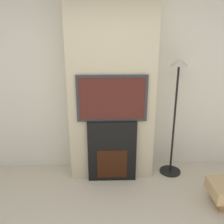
% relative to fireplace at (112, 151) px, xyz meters
% --- Properties ---
extents(wall_back, '(6.00, 0.06, 2.70)m').
position_rel_fireplace_xyz_m(wall_back, '(0.00, 0.43, 0.90)').
color(wall_back, silver).
rests_on(wall_back, ground_plane).
extents(chimney_breast, '(1.20, 0.40, 2.70)m').
position_rel_fireplace_xyz_m(chimney_breast, '(0.00, 0.20, 0.90)').
color(chimney_breast, beige).
rests_on(chimney_breast, ground_plane).
extents(fireplace, '(0.69, 0.15, 0.92)m').
position_rel_fireplace_xyz_m(fireplace, '(0.00, 0.00, 0.00)').
color(fireplace, black).
rests_on(fireplace, ground_plane).
extents(television, '(0.96, 0.07, 0.64)m').
position_rel_fireplace_xyz_m(television, '(0.00, -0.00, 0.78)').
color(television, '#2D2D33').
rests_on(television, fireplace).
extents(floor_lamp, '(0.32, 0.32, 1.75)m').
position_rel_fireplace_xyz_m(floor_lamp, '(0.91, 0.14, 0.69)').
color(floor_lamp, black).
rests_on(floor_lamp, ground_plane).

